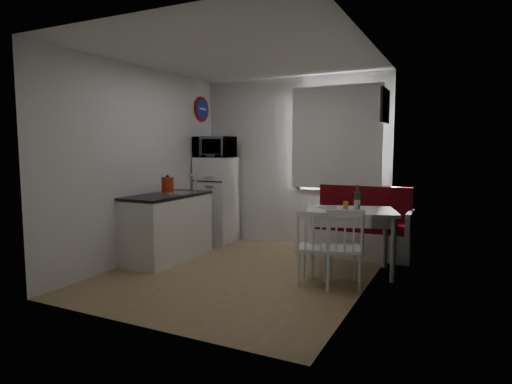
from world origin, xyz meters
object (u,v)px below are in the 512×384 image
kitchen_counter (168,226)px  fridge (217,200)px  bench (361,233)px  chair_left (313,240)px  dining_table (351,217)px  microwave (214,147)px  kettle (168,185)px  chair_right (340,240)px  wine_bottle (357,197)px

kitchen_counter → fridge: size_ratio=0.96×
bench → chair_left: bearing=-97.0°
dining_table → microwave: 2.63m
bench → kettle: size_ratio=5.36×
bench → fridge: fridge is taller
fridge → microwave: bearing=-90.0°
kitchen_counter → fridge: 1.27m
bench → microwave: size_ratio=2.31×
dining_table → chair_right: bearing=-103.3°
kitchen_counter → wine_bottle: kitchen_counter is taller
kitchen_counter → chair_right: 2.46m
bench → dining_table: (0.06, -0.91, 0.37)m
chair_left → chair_right: size_ratio=0.84×
kitchen_counter → bench: kitchen_counter is taller
chair_left → kitchen_counter: bearing=165.9°
wine_bottle → bench: bearing=97.9°
dining_table → microwave: (-2.38, 0.74, 0.84)m
chair_right → dining_table: bearing=72.0°
chair_right → bench: bearing=71.5°
chair_left → kettle: (-2.10, 0.16, 0.51)m
chair_left → dining_table: bearing=60.5°
microwave → kettle: (0.03, -1.24, -0.51)m
kitchen_counter → bench: size_ratio=0.96×
chair_left → wine_bottle: (0.30, 0.76, 0.41)m
bench → dining_table: bench is taller
fridge → kettle: size_ratio=5.35×
bench → fridge: 2.35m
bench → wine_bottle: bearing=-82.1°
wine_bottle → chair_right: bearing=-90.0°
microwave → wine_bottle: 2.59m
dining_table → fridge: bearing=143.7°
kettle → wine_bottle: size_ratio=0.88×
chair_right → microwave: 2.98m
fridge → microwave: 0.85m
dining_table → fridge: fridge is taller
microwave → kettle: microwave is taller
kitchen_counter → fridge: (0.02, 1.24, 0.23)m
dining_table → chair_left: chair_left is taller
kitchen_counter → dining_table: kitchen_counter is taller
bench → chair_right: (0.11, -1.57, 0.22)m
chair_left → fridge: 2.58m
microwave → bench: bearing=4.0°
kettle → dining_table: bearing=12.0°
dining_table → kettle: size_ratio=4.75×
fridge → kettle: fridge is taller
chair_left → wine_bottle: 0.91m
dining_table → kettle: (-2.35, -0.50, 0.33)m
kettle → bench: bearing=31.6°
bench → chair_right: bench is taller
bench → microwave: microwave is taller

